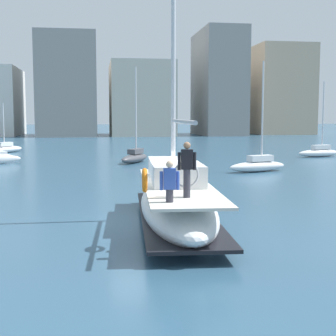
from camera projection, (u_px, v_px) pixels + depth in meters
ground_plane at (146, 221)px, 17.80m from camera, size 400.00×400.00×0.00m
main_sailboat at (176, 200)px, 16.88m from camera, size 3.00×9.73×13.03m
moored_sloop_near at (319, 151)px, 45.26m from camera, size 4.40×1.78×6.85m
moored_sloop_far at (135, 156)px, 39.68m from camera, size 3.02×4.35×7.64m
moored_catamaran at (258, 164)px, 33.25m from camera, size 4.52×2.34×7.39m
moored_cutter_left at (6, 148)px, 50.43m from camera, size 3.23×3.93×5.01m
waterfront_buildings at (103, 88)px, 94.65m from camera, size 82.03×19.69×23.51m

